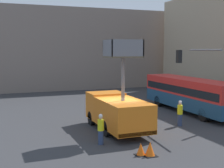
{
  "coord_description": "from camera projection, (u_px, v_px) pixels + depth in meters",
  "views": [
    {
      "loc": [
        -7.91,
        -19.26,
        5.64
      ],
      "look_at": [
        0.06,
        1.36,
        3.19
      ],
      "focal_mm": 50.0,
      "sensor_mm": 36.0,
      "label": 1
    }
  ],
  "objects": [
    {
      "name": "road_worker_directing",
      "position": [
        180.0,
        113.0,
        23.03
      ],
      "size": [
        0.38,
        0.38,
        1.9
      ],
      "rotation": [
        0.0,
        0.0,
        3.28
      ],
      "color": "navy",
      "rests_on": "ground_plane"
    },
    {
      "name": "road_worker_near_truck",
      "position": [
        101.0,
        129.0,
        18.51
      ],
      "size": [
        0.38,
        0.38,
        1.85
      ],
      "rotation": [
        0.0,
        0.0,
        4.8
      ],
      "color": "navy",
      "rests_on": "ground_plane"
    },
    {
      "name": "ground_plane",
      "position": [
        118.0,
        132.0,
        21.31
      ],
      "size": [
        120.0,
        120.0,
        0.0
      ],
      "primitive_type": "plane",
      "color": "#333335"
    },
    {
      "name": "building_backdrop_far",
      "position": [
        48.0,
        49.0,
        46.21
      ],
      "size": [
        44.0,
        10.0,
        11.4
      ],
      "color": "gray",
      "rests_on": "ground_plane"
    },
    {
      "name": "traffic_cone_mid_road",
      "position": [
        150.0,
        149.0,
        16.55
      ],
      "size": [
        0.67,
        0.67,
        0.77
      ],
      "color": "black",
      "rests_on": "ground_plane"
    },
    {
      "name": "traffic_cone_near_truck",
      "position": [
        141.0,
        150.0,
        16.65
      ],
      "size": [
        0.59,
        0.59,
        0.67
      ],
      "color": "black",
      "rests_on": "ground_plane"
    },
    {
      "name": "utility_truck",
      "position": [
        117.0,
        110.0,
        21.53
      ],
      "size": [
        2.59,
        6.62,
        6.26
      ],
      "color": "orange",
      "rests_on": "ground_plane"
    },
    {
      "name": "city_bus",
      "position": [
        189.0,
        92.0,
        28.08
      ],
      "size": [
        2.59,
        11.49,
        3.03
      ],
      "rotation": [
        0.0,
        0.0,
        1.84
      ],
      "color": "navy",
      "rests_on": "ground_plane"
    },
    {
      "name": "traffic_light_pole",
      "position": [
        210.0,
        72.0,
        22.43
      ],
      "size": [
        4.23,
        3.98,
        5.9
      ],
      "color": "slate",
      "rests_on": "ground_plane"
    }
  ]
}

